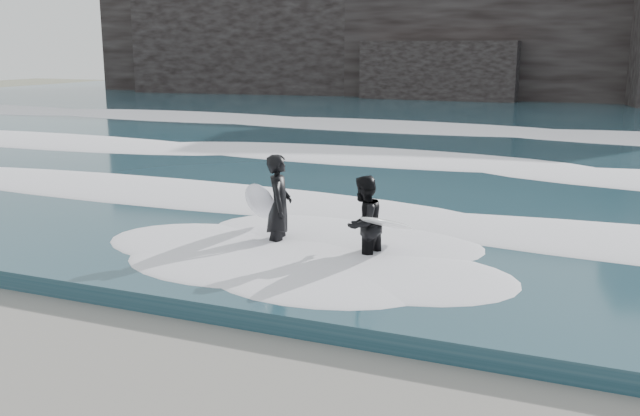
{
  "coord_description": "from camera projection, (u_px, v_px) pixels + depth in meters",
  "views": [
    {
      "loc": [
        3.0,
        -4.77,
        3.69
      ],
      "look_at": [
        -1.57,
        6.12,
        1.0
      ],
      "focal_mm": 40.0,
      "sensor_mm": 36.0,
      "label": 1
    }
  ],
  "objects": [
    {
      "name": "surfer_left",
      "position": [
        277.0,
        206.0,
        12.56
      ],
      "size": [
        1.24,
        1.71,
        1.86
      ],
      "color": "black",
      "rests_on": "ground"
    },
    {
      "name": "foam_mid",
      "position": [
        503.0,
        162.0,
        20.53
      ],
      "size": [
        60.0,
        4.0,
        0.24
      ],
      "primitive_type": "ellipsoid",
      "color": "white",
      "rests_on": "sea"
    },
    {
      "name": "surfer_right",
      "position": [
        367.0,
        224.0,
        11.71
      ],
      "size": [
        1.15,
        2.03,
        1.63
      ],
      "color": "black",
      "rests_on": "ground"
    },
    {
      "name": "foam_near",
      "position": [
        448.0,
        214.0,
        14.24
      ],
      "size": [
        60.0,
        3.2,
        0.2
      ],
      "primitive_type": "ellipsoid",
      "color": "white",
      "rests_on": "sea"
    },
    {
      "name": "sea",
      "position": [
        547.0,
        126.0,
        32.27
      ],
      "size": [
        90.0,
        52.0,
        0.3
      ],
      "primitive_type": "cube",
      "color": "#1F404D",
      "rests_on": "ground"
    },
    {
      "name": "foam_far",
      "position": [
        538.0,
        128.0,
        28.61
      ],
      "size": [
        60.0,
        4.8,
        0.3
      ],
      "primitive_type": "ellipsoid",
      "color": "white",
      "rests_on": "sea"
    },
    {
      "name": "headland",
      "position": [
        579.0,
        25.0,
        46.47
      ],
      "size": [
        70.0,
        9.0,
        10.0
      ],
      "primitive_type": "cube",
      "color": "black",
      "rests_on": "ground"
    }
  ]
}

